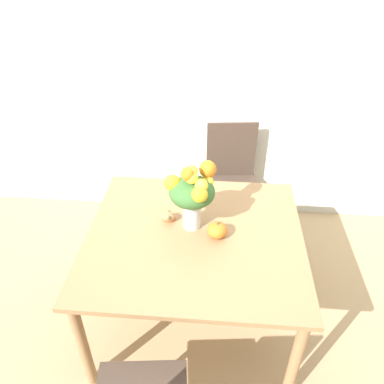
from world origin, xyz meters
The scene contains 7 objects.
ground_plane centered at (0.00, 0.00, 0.00)m, with size 12.00×12.00×0.00m, color tan.
wall_back centered at (0.00, 1.24, 1.35)m, with size 8.00×0.06×2.70m.
dining_table centered at (0.00, 0.00, 0.65)m, with size 1.24×1.12×0.73m.
flower_vase centered at (-0.02, 0.08, 0.98)m, with size 0.29×0.27×0.42m.
pumpkin centered at (0.13, 0.00, 0.78)m, with size 0.11×0.11×0.10m.
turkey_figurine centered at (-0.16, 0.12, 0.77)m, with size 0.08×0.11×0.07m.
dining_chair_near_window centered at (0.23, 0.95, 0.49)m, with size 0.46×0.46×0.94m.
Camera 1 is at (0.12, -1.59, 2.19)m, focal length 35.00 mm.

